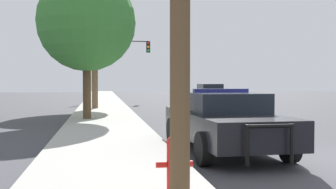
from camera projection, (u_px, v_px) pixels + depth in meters
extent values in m
cube|color=#A3A099|center=(110.00, 164.00, 8.32)|extent=(3.00, 110.00, 0.13)
cube|color=black|center=(224.00, 125.00, 10.11)|extent=(2.08, 4.96, 0.62)
cube|color=black|center=(221.00, 102.00, 10.34)|extent=(1.73, 2.60, 0.47)
cylinder|color=black|center=(290.00, 146.00, 8.81)|extent=(0.26, 0.71, 0.70)
cylinder|color=black|center=(204.00, 149.00, 8.45)|extent=(0.26, 0.71, 0.70)
cylinder|color=black|center=(238.00, 129.00, 11.79)|extent=(0.26, 0.71, 0.70)
cylinder|color=black|center=(173.00, 131.00, 11.43)|extent=(0.26, 0.71, 0.70)
cylinder|color=black|center=(292.00, 144.00, 7.68)|extent=(0.07, 0.07, 0.74)
cylinder|color=black|center=(247.00, 145.00, 7.51)|extent=(0.07, 0.07, 0.74)
cylinder|color=black|center=(270.00, 126.00, 7.58)|extent=(0.91, 0.10, 0.07)
cube|color=navy|center=(221.00, 91.00, 10.33)|extent=(1.38, 0.25, 0.09)
cube|color=navy|center=(261.00, 123.00, 10.30)|extent=(0.13, 3.53, 0.17)
cylinder|color=red|center=(174.00, 169.00, 5.95)|extent=(0.22, 0.22, 0.68)
sphere|color=red|center=(174.00, 143.00, 5.94)|extent=(0.23, 0.23, 0.23)
cylinder|color=red|center=(161.00, 165.00, 5.92)|extent=(0.15, 0.09, 0.09)
cylinder|color=red|center=(187.00, 164.00, 5.98)|extent=(0.15, 0.09, 0.09)
cylinder|color=#424247|center=(96.00, 70.00, 33.26)|extent=(0.16, 0.16, 4.90)
cylinder|color=#424247|center=(122.00, 41.00, 33.51)|extent=(4.14, 0.11, 0.11)
cube|color=black|center=(148.00, 47.00, 33.86)|extent=(0.30, 0.24, 0.90)
sphere|color=red|center=(148.00, 43.00, 33.72)|extent=(0.20, 0.20, 0.20)
sphere|color=orange|center=(148.00, 47.00, 33.73)|extent=(0.20, 0.20, 0.20)
sphere|color=green|center=(148.00, 51.00, 33.74)|extent=(0.20, 0.20, 0.20)
cube|color=#333856|center=(211.00, 95.00, 30.95)|extent=(1.82, 4.28, 0.63)
cube|color=black|center=(210.00, 87.00, 31.14)|extent=(1.54, 2.23, 0.51)
cylinder|color=black|center=(227.00, 100.00, 29.78)|extent=(0.25, 0.67, 0.66)
cylinder|color=black|center=(203.00, 100.00, 29.54)|extent=(0.25, 0.67, 0.66)
cylinder|color=black|center=(217.00, 99.00, 32.39)|extent=(0.25, 0.67, 0.66)
cylinder|color=black|center=(195.00, 99.00, 32.14)|extent=(0.25, 0.67, 0.66)
cylinder|color=brown|center=(95.00, 78.00, 24.27)|extent=(0.36, 0.36, 3.52)
sphere|color=#999933|center=(94.00, 27.00, 24.17)|extent=(4.19, 4.19, 4.19)
cylinder|color=#4C3823|center=(87.00, 84.00, 17.55)|extent=(0.34, 0.34, 2.90)
sphere|color=#387A33|center=(87.00, 22.00, 17.46)|extent=(4.10, 4.10, 4.10)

